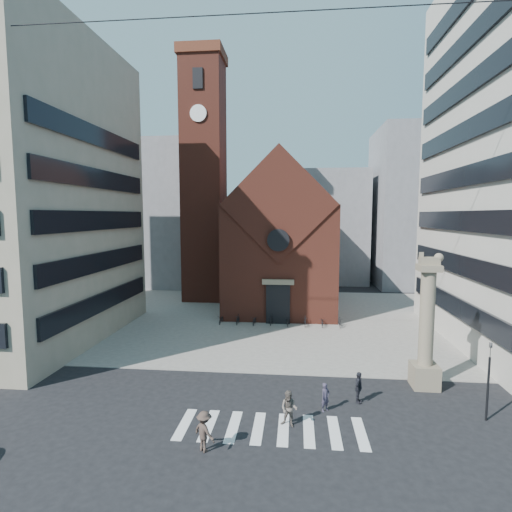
# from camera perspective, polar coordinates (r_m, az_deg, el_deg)

# --- Properties ---
(ground) EXTENTS (120.00, 120.00, 0.00)m
(ground) POSITION_cam_1_polar(r_m,az_deg,el_deg) (25.12, 1.25, -20.03)
(ground) COLOR black
(ground) RESTS_ON ground
(piazza) EXTENTS (46.00, 30.00, 0.05)m
(piazza) POSITION_cam_1_polar(r_m,az_deg,el_deg) (42.98, 3.28, -8.87)
(piazza) COLOR #9B968D
(piazza) RESTS_ON ground
(zebra_crossing) EXTENTS (10.20, 3.20, 0.01)m
(zebra_crossing) POSITION_cam_1_polar(r_m,az_deg,el_deg) (22.43, 2.12, -23.41)
(zebra_crossing) COLOR white
(zebra_crossing) RESTS_ON ground
(church) EXTENTS (12.00, 16.65, 18.00)m
(church) POSITION_cam_1_polar(r_m,az_deg,el_deg) (47.68, 3.66, 2.29)
(church) COLOR brown
(church) RESTS_ON ground
(campanile) EXTENTS (5.50, 5.50, 31.20)m
(campanile) POSITION_cam_1_polar(r_m,az_deg,el_deg) (52.08, -7.43, 11.10)
(campanile) COLOR brown
(campanile) RESTS_ON ground
(bg_block_left) EXTENTS (16.00, 14.00, 22.00)m
(bg_block_left) POSITION_cam_1_polar(r_m,az_deg,el_deg) (66.20, -13.48, 5.76)
(bg_block_left) COLOR gray
(bg_block_left) RESTS_ON ground
(bg_block_mid) EXTENTS (14.00, 12.00, 18.00)m
(bg_block_mid) POSITION_cam_1_polar(r_m,az_deg,el_deg) (67.68, 9.40, 4.15)
(bg_block_mid) COLOR gray
(bg_block_mid) RESTS_ON ground
(bg_block_right) EXTENTS (16.00, 14.00, 24.00)m
(bg_block_right) POSITION_cam_1_polar(r_m,az_deg,el_deg) (67.63, 23.35, 6.29)
(bg_block_right) COLOR gray
(bg_block_right) RESTS_ON ground
(lion_column) EXTENTS (1.63, 1.60, 8.68)m
(lion_column) POSITION_cam_1_polar(r_m,az_deg,el_deg) (27.86, 23.15, -10.26)
(lion_column) COLOR gray
(lion_column) RESTS_ON ground
(traffic_light) EXTENTS (0.13, 0.16, 4.30)m
(traffic_light) POSITION_cam_1_polar(r_m,az_deg,el_deg) (25.37, 30.27, -14.97)
(traffic_light) COLOR black
(traffic_light) RESTS_ON ground
(pedestrian_0) EXTENTS (0.69, 0.68, 1.61)m
(pedestrian_0) POSITION_cam_1_polar(r_m,az_deg,el_deg) (24.04, 9.88, -19.24)
(pedestrian_0) COLOR #363043
(pedestrian_0) RESTS_ON ground
(pedestrian_1) EXTENTS (1.09, 0.96, 1.88)m
(pedestrian_1) POSITION_cam_1_polar(r_m,az_deg,el_deg) (22.27, 4.75, -20.92)
(pedestrian_1) COLOR #62564E
(pedestrian_1) RESTS_ON ground
(pedestrian_2) EXTENTS (0.83, 1.17, 1.84)m
(pedestrian_2) POSITION_cam_1_polar(r_m,az_deg,el_deg) (25.30, 14.43, -17.73)
(pedestrian_2) COLOR #212128
(pedestrian_2) RESTS_ON ground
(pedestrian_3) EXTENTS (1.42, 1.29, 1.91)m
(pedestrian_3) POSITION_cam_1_polar(r_m,az_deg,el_deg) (20.40, -7.39, -23.59)
(pedestrian_3) COLOR #42332C
(pedestrian_3) RESTS_ON ground
(scooter_0) EXTENTS (0.64, 1.63, 0.84)m
(scooter_0) POSITION_cam_1_polar(r_m,az_deg,el_deg) (40.85, -4.99, -9.03)
(scooter_0) COLOR black
(scooter_0) RESTS_ON piazza
(scooter_1) EXTENTS (0.51, 1.58, 0.94)m
(scooter_1) POSITION_cam_1_polar(r_m,az_deg,el_deg) (40.57, -2.63, -9.05)
(scooter_1) COLOR black
(scooter_1) RESTS_ON piazza
(scooter_2) EXTENTS (0.64, 1.63, 0.84)m
(scooter_2) POSITION_cam_1_polar(r_m,az_deg,el_deg) (40.37, -0.23, -9.18)
(scooter_2) COLOR black
(scooter_2) RESTS_ON piazza
(scooter_3) EXTENTS (0.51, 1.58, 0.94)m
(scooter_3) POSITION_cam_1_polar(r_m,az_deg,el_deg) (40.22, 2.18, -9.18)
(scooter_3) COLOR black
(scooter_3) RESTS_ON piazza
(scooter_4) EXTENTS (0.64, 1.63, 0.84)m
(scooter_4) POSITION_cam_1_polar(r_m,az_deg,el_deg) (40.17, 4.61, -9.28)
(scooter_4) COLOR black
(scooter_4) RESTS_ON piazza
(scooter_5) EXTENTS (0.51, 1.58, 0.94)m
(scooter_5) POSITION_cam_1_polar(r_m,az_deg,el_deg) (40.16, 7.04, -9.24)
(scooter_5) COLOR black
(scooter_5) RESTS_ON piazza
(scooter_6) EXTENTS (0.64, 1.63, 0.84)m
(scooter_6) POSITION_cam_1_polar(r_m,az_deg,el_deg) (40.25, 9.46, -9.31)
(scooter_6) COLOR black
(scooter_6) RESTS_ON piazza
(scooter_7) EXTENTS (0.51, 1.58, 0.94)m
(scooter_7) POSITION_cam_1_polar(r_m,az_deg,el_deg) (40.38, 11.87, -9.24)
(scooter_7) COLOR black
(scooter_7) RESTS_ON piazza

